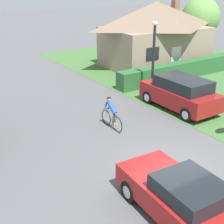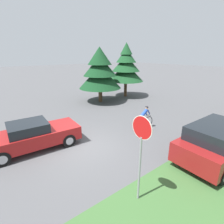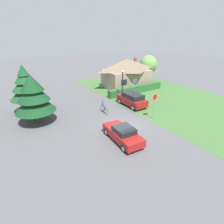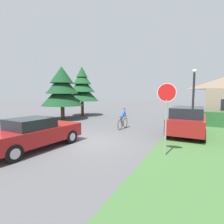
{
  "view_description": "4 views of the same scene",
  "coord_description": "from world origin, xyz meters",
  "px_view_note": "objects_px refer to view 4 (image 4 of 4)",
  "views": [
    {
      "loc": [
        -7.09,
        -6.86,
        6.43
      ],
      "look_at": [
        -0.24,
        3.4,
        1.28
      ],
      "focal_mm": 50.0,
      "sensor_mm": 36.0,
      "label": 1
    },
    {
      "loc": [
        7.44,
        -3.85,
        4.73
      ],
      "look_at": [
        -1.0,
        2.74,
        1.13
      ],
      "focal_mm": 28.0,
      "sensor_mm": 36.0,
      "label": 2
    },
    {
      "loc": [
        -9.68,
        -12.95,
        8.94
      ],
      "look_at": [
        -0.31,
        1.46,
        1.32
      ],
      "focal_mm": 28.0,
      "sensor_mm": 36.0,
      "label": 3
    },
    {
      "loc": [
        5.48,
        -7.6,
        2.56
      ],
      "look_at": [
        0.34,
        2.53,
        1.42
      ],
      "focal_mm": 28.0,
      "sensor_mm": 36.0,
      "label": 4
    }
  ],
  "objects_px": {
    "sedan_left_lane": "(34,133)",
    "conifer_tall_near": "(62,89)",
    "conifer_tall_far": "(82,88)",
    "cyclist": "(123,119)",
    "parked_suv_right": "(187,121)",
    "stop_sign": "(166,104)",
    "street_lamp": "(193,94)"
  },
  "relations": [
    {
      "from": "sedan_left_lane",
      "to": "conifer_tall_near",
      "type": "xyz_separation_m",
      "value": [
        -5.68,
        8.06,
        2.37
      ]
    },
    {
      "from": "sedan_left_lane",
      "to": "conifer_tall_far",
      "type": "height_order",
      "value": "conifer_tall_far"
    },
    {
      "from": "cyclist",
      "to": "conifer_tall_near",
      "type": "xyz_separation_m",
      "value": [
        -7.46,
        1.71,
        2.39
      ]
    },
    {
      "from": "parked_suv_right",
      "to": "stop_sign",
      "type": "relative_size",
      "value": 1.48
    },
    {
      "from": "parked_suv_right",
      "to": "conifer_tall_near",
      "type": "bearing_deg",
      "value": 82.71
    },
    {
      "from": "stop_sign",
      "to": "conifer_tall_far",
      "type": "distance_m",
      "value": 15.2
    },
    {
      "from": "cyclist",
      "to": "stop_sign",
      "type": "distance_m",
      "value": 6.14
    },
    {
      "from": "sedan_left_lane",
      "to": "parked_suv_right",
      "type": "bearing_deg",
      "value": -40.67
    },
    {
      "from": "street_lamp",
      "to": "conifer_tall_near",
      "type": "height_order",
      "value": "conifer_tall_near"
    },
    {
      "from": "conifer_tall_far",
      "to": "conifer_tall_near",
      "type": "bearing_deg",
      "value": -87.27
    },
    {
      "from": "cyclist",
      "to": "street_lamp",
      "type": "xyz_separation_m",
      "value": [
        4.64,
        2.55,
        1.85
      ]
    },
    {
      "from": "parked_suv_right",
      "to": "conifer_tall_near",
      "type": "distance_m",
      "value": 12.22
    },
    {
      "from": "parked_suv_right",
      "to": "conifer_tall_near",
      "type": "height_order",
      "value": "conifer_tall_near"
    },
    {
      "from": "sedan_left_lane",
      "to": "cyclist",
      "type": "height_order",
      "value": "cyclist"
    },
    {
      "from": "cyclist",
      "to": "street_lamp",
      "type": "relative_size",
      "value": 0.39
    },
    {
      "from": "stop_sign",
      "to": "street_lamp",
      "type": "xyz_separation_m",
      "value": [
        0.75,
        7.07,
        0.42
      ]
    },
    {
      "from": "sedan_left_lane",
      "to": "street_lamp",
      "type": "distance_m",
      "value": 11.12
    },
    {
      "from": "cyclist",
      "to": "conifer_tall_far",
      "type": "xyz_separation_m",
      "value": [
        -7.63,
        5.32,
        2.63
      ]
    },
    {
      "from": "parked_suv_right",
      "to": "conifer_tall_far",
      "type": "height_order",
      "value": "conifer_tall_far"
    },
    {
      "from": "cyclist",
      "to": "parked_suv_right",
      "type": "bearing_deg",
      "value": -89.45
    },
    {
      "from": "stop_sign",
      "to": "conifer_tall_far",
      "type": "xyz_separation_m",
      "value": [
        -11.52,
        9.84,
        1.2
      ]
    },
    {
      "from": "stop_sign",
      "to": "cyclist",
      "type": "bearing_deg",
      "value": -51.53
    },
    {
      "from": "cyclist",
      "to": "parked_suv_right",
      "type": "height_order",
      "value": "parked_suv_right"
    },
    {
      "from": "stop_sign",
      "to": "street_lamp",
      "type": "bearing_deg",
      "value": -98.25
    },
    {
      "from": "sedan_left_lane",
      "to": "stop_sign",
      "type": "bearing_deg",
      "value": -68.41
    },
    {
      "from": "sedan_left_lane",
      "to": "conifer_tall_near",
      "type": "relative_size",
      "value": 0.86
    },
    {
      "from": "parked_suv_right",
      "to": "conifer_tall_near",
      "type": "xyz_separation_m",
      "value": [
        -11.9,
        1.7,
        2.21
      ]
    },
    {
      "from": "street_lamp",
      "to": "cyclist",
      "type": "bearing_deg",
      "value": -151.22
    },
    {
      "from": "stop_sign",
      "to": "conifer_tall_near",
      "type": "xyz_separation_m",
      "value": [
        -11.35,
        6.23,
        0.96
      ]
    },
    {
      "from": "cyclist",
      "to": "conifer_tall_near",
      "type": "distance_m",
      "value": 8.01
    },
    {
      "from": "street_lamp",
      "to": "conifer_tall_near",
      "type": "distance_m",
      "value": 12.14
    },
    {
      "from": "cyclist",
      "to": "parked_suv_right",
      "type": "relative_size",
      "value": 0.39
    }
  ]
}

